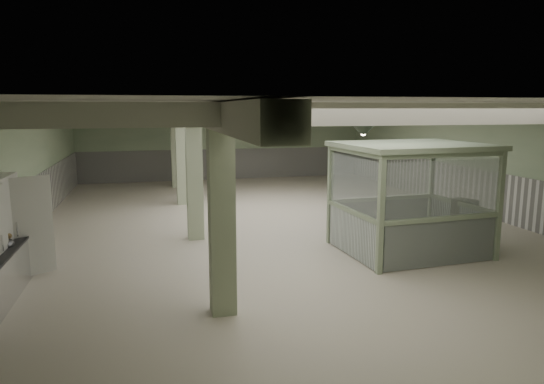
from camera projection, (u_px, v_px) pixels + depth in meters
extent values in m
plane|color=beige|center=(275.00, 224.00, 14.78)|extent=(20.00, 20.00, 0.00)
cube|color=beige|center=(276.00, 105.00, 14.17)|extent=(14.00, 20.00, 0.02)
cube|color=#B0C49C|center=(225.00, 143.00, 24.02)|extent=(14.00, 0.02, 3.60)
cube|color=#B0C49C|center=(523.00, 278.00, 4.92)|extent=(14.00, 0.02, 3.60)
cube|color=#B0C49C|center=(19.00, 174.00, 12.78)|extent=(0.02, 20.00, 3.60)
cube|color=#B0C49C|center=(478.00, 160.00, 16.16)|extent=(0.02, 20.00, 3.60)
cube|color=white|center=(24.00, 212.00, 12.97)|extent=(0.05, 19.90, 1.50)
cube|color=white|center=(475.00, 191.00, 16.34)|extent=(0.05, 19.90, 1.50)
cube|color=white|center=(225.00, 164.00, 24.18)|extent=(13.90, 0.05, 1.50)
cube|color=silver|center=(189.00, 113.00, 13.60)|extent=(0.45, 19.90, 0.40)
cube|color=silver|center=(406.00, 114.00, 7.03)|extent=(13.90, 0.35, 0.32)
cube|color=silver|center=(340.00, 112.00, 9.42)|extent=(13.90, 0.35, 0.32)
cube|color=silver|center=(301.00, 112.00, 11.81)|extent=(13.90, 0.35, 0.32)
cube|color=silver|center=(276.00, 111.00, 14.20)|extent=(13.90, 0.35, 0.32)
cube|color=silver|center=(257.00, 111.00, 16.58)|extent=(13.90, 0.35, 0.32)
cube|color=silver|center=(243.00, 110.00, 18.97)|extent=(13.90, 0.35, 0.32)
cube|color=silver|center=(233.00, 110.00, 21.36)|extent=(13.90, 0.35, 0.32)
cube|color=#AAB995|center=(222.00, 211.00, 8.14)|extent=(0.42, 0.42, 3.60)
cube|color=#AAB995|center=(194.00, 173.00, 12.91)|extent=(0.42, 0.42, 3.60)
cube|color=#AAB995|center=(182.00, 155.00, 17.69)|extent=(0.42, 0.42, 3.60)
cube|color=#AAB995|center=(176.00, 147.00, 21.51)|extent=(0.42, 0.42, 3.60)
cone|color=#2C392A|center=(363.00, 131.00, 9.60)|extent=(0.44, 0.44, 0.22)
cone|color=#2C392A|center=(287.00, 123.00, 14.86)|extent=(0.44, 0.44, 0.22)
cone|color=#2C392A|center=(253.00, 119.00, 19.63)|extent=(0.44, 0.44, 0.22)
cube|color=silver|center=(4.00, 264.00, 9.65)|extent=(0.82, 4.88, 0.88)
cube|color=black|center=(2.00, 242.00, 9.57)|extent=(0.86, 4.92, 0.04)
cylinder|color=#B2B2B7|center=(28.00, 218.00, 11.41)|extent=(0.29, 0.29, 0.09)
cube|color=silver|center=(0.00, 244.00, 8.73)|extent=(0.06, 0.89, 2.07)
cube|color=silver|center=(23.00, 228.00, 9.89)|extent=(0.80, 0.50, 2.07)
cube|color=silver|center=(2.00, 244.00, 8.74)|extent=(0.02, 0.05, 0.30)
cube|color=silver|center=(18.00, 230.00, 9.77)|extent=(0.02, 0.05, 0.30)
cube|color=#8FA180|center=(381.00, 216.00, 10.17)|extent=(0.13, 0.13, 2.55)
cube|color=#8FA180|center=(330.00, 195.00, 12.56)|extent=(0.13, 0.13, 2.55)
cube|color=#8FA180|center=(499.00, 207.00, 11.08)|extent=(0.13, 0.13, 2.55)
cube|color=#8FA180|center=(431.00, 189.00, 13.48)|extent=(0.13, 0.13, 2.55)
cube|color=#8FA180|center=(412.00, 146.00, 11.60)|extent=(3.48, 3.00, 0.12)
cube|color=white|center=(440.00, 243.00, 10.75)|extent=(2.86, 0.23, 1.05)
cube|color=silver|center=(444.00, 188.00, 10.54)|extent=(2.86, 0.23, 1.22)
cube|color=white|center=(381.00, 218.00, 13.15)|extent=(2.86, 0.23, 1.05)
cube|color=silver|center=(383.00, 174.00, 12.94)|extent=(2.86, 0.23, 1.22)
cube|color=white|center=(352.00, 234.00, 11.49)|extent=(0.20, 2.35, 1.05)
cube|color=silver|center=(353.00, 183.00, 11.28)|extent=(0.20, 2.35, 1.22)
cube|color=white|center=(460.00, 225.00, 12.41)|extent=(0.20, 2.35, 1.05)
cube|color=silver|center=(463.00, 177.00, 12.20)|extent=(0.20, 2.35, 1.22)
cube|color=#606655|center=(464.00, 222.00, 12.50)|extent=(0.55, 0.65, 1.20)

